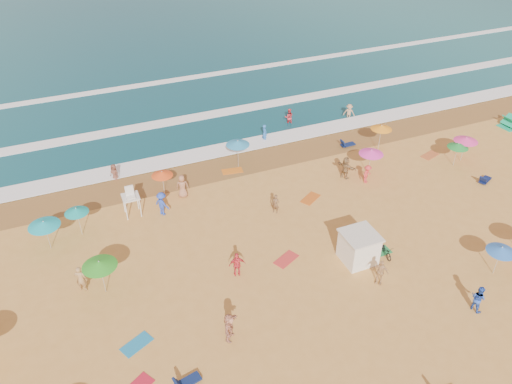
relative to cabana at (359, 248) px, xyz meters
name	(u,v)px	position (x,y,z in m)	size (l,w,h in m)	color
ground	(289,260)	(-4.06, 1.63, -1.00)	(220.00, 220.00, 0.00)	gold
wet_sand	(224,166)	(-4.06, 14.13, -0.99)	(220.00, 220.00, 0.00)	olive
surf_foam	(193,121)	(-4.06, 22.95, -0.90)	(200.00, 18.70, 0.05)	white
cabana	(359,248)	(0.00, 0.00, 0.00)	(2.00, 2.00, 2.00)	white
cabana_roof	(361,235)	(0.00, 0.00, 1.06)	(2.20, 2.20, 0.12)	silver
bicycle	(385,250)	(1.90, -0.30, -0.57)	(0.57, 1.64, 0.86)	black
lifeguard_stand	(131,203)	(-12.40, 10.47, 0.05)	(1.20, 1.20, 2.10)	white
beach_umbrellas	(280,226)	(-4.30, 2.73, 1.13)	(50.33, 27.12, 0.77)	#EE4714
loungers	(369,287)	(-0.72, -2.51, -0.83)	(40.44, 23.79, 0.34)	#0E144A
towels	(322,279)	(-2.99, -0.70, -0.98)	(34.69, 26.20, 0.03)	red
beachgoers	(257,214)	(-4.50, 6.04, -0.17)	(42.11, 28.89, 2.14)	blue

